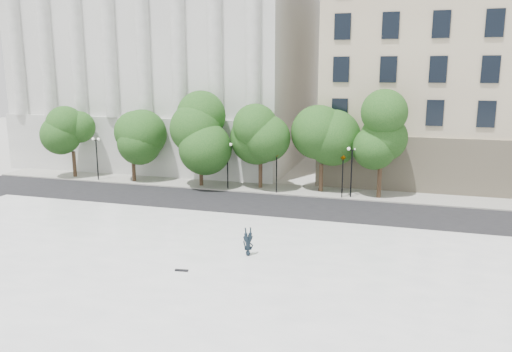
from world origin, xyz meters
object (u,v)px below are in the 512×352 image
at_px(person_lying, 248,252).
at_px(skateboard, 182,270).
at_px(traffic_light_west, 277,152).
at_px(traffic_light_east, 343,155).

xyz_separation_m(person_lying, skateboard, (-2.64, -3.12, -0.18)).
relative_size(traffic_light_west, skateboard, 6.18).
height_order(traffic_light_east, person_lying, traffic_light_east).
bearing_deg(skateboard, person_lying, 42.64).
bearing_deg(traffic_light_west, person_lying, -81.46).
bearing_deg(person_lying, skateboard, -159.52).
bearing_deg(person_lying, traffic_light_west, 69.26).
distance_m(traffic_light_west, traffic_light_east, 5.69).
xyz_separation_m(traffic_light_west, traffic_light_east, (5.69, 0.00, -0.03)).
bearing_deg(traffic_light_east, person_lying, -101.65).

